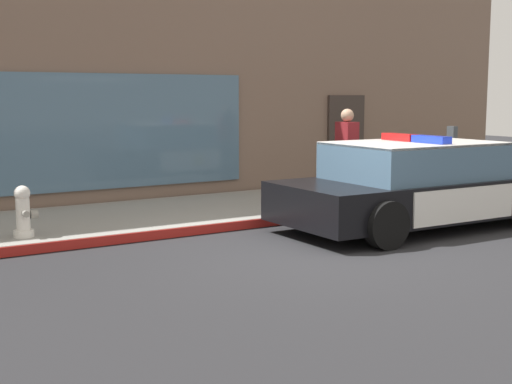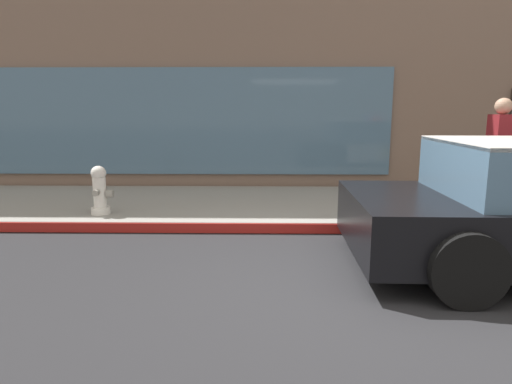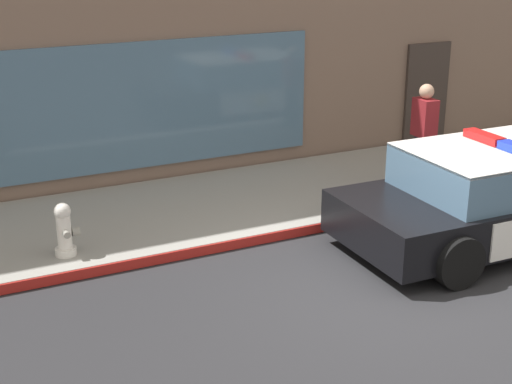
% 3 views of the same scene
% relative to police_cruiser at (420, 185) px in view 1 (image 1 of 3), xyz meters
% --- Properties ---
extents(ground, '(48.00, 48.00, 0.00)m').
position_rel_police_cruiser_xyz_m(ground, '(-2.44, -0.55, -0.68)').
color(ground, '#262628').
extents(sidewalk, '(48.00, 2.96, 0.15)m').
position_rel_police_cruiser_xyz_m(sidewalk, '(-2.44, 2.82, -0.61)').
color(sidewalk, gray).
rests_on(sidewalk, ground).
extents(curb_red_paint, '(28.80, 0.04, 0.14)m').
position_rel_police_cruiser_xyz_m(curb_red_paint, '(-2.44, 1.32, -0.61)').
color(curb_red_paint, maroon).
rests_on(curb_red_paint, ground).
extents(police_cruiser, '(4.92, 2.24, 1.49)m').
position_rel_police_cruiser_xyz_m(police_cruiser, '(0.00, 0.00, 0.00)').
color(police_cruiser, black).
rests_on(police_cruiser, ground).
extents(fire_hydrant, '(0.34, 0.39, 0.73)m').
position_rel_police_cruiser_xyz_m(fire_hydrant, '(-5.77, 1.84, -0.18)').
color(fire_hydrant, silver).
rests_on(fire_hydrant, sidewalk).
extents(pedestrian_on_sidewalk, '(0.28, 0.41, 1.71)m').
position_rel_police_cruiser_xyz_m(pedestrian_on_sidewalk, '(0.18, 2.06, 0.33)').
color(pedestrian_on_sidewalk, '#23232D').
rests_on(pedestrian_on_sidewalk, sidewalk).
extents(parking_meter, '(0.12, 0.18, 1.34)m').
position_rel_police_cruiser_xyz_m(parking_meter, '(2.71, 1.84, 0.40)').
color(parking_meter, slate).
rests_on(parking_meter, sidewalk).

